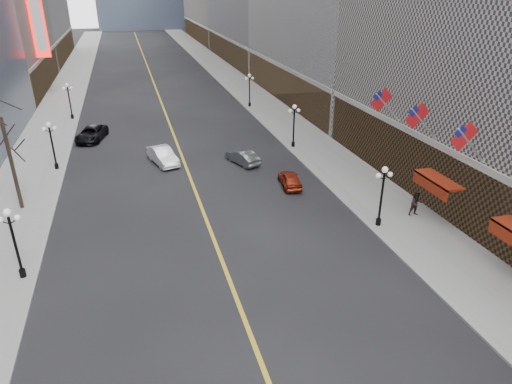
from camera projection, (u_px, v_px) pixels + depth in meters
sidewalk_east at (257, 99)px, 68.51m from camera, size 6.00×230.00×0.15m
sidewalk_west at (58, 113)px, 61.64m from camera, size 6.00×230.00×0.15m
lane_line at (157, 91)px, 73.84m from camera, size 0.25×200.00×0.02m
streetlamp_east_1 at (382, 190)px, 31.82m from camera, size 1.26×0.44×4.52m
streetlamp_east_2 at (294, 121)px, 47.56m from camera, size 1.26×0.44×4.52m
streetlamp_east_3 at (250, 87)px, 63.29m from camera, size 1.26×0.44×4.52m
streetlamp_west_1 at (13, 237)px, 26.02m from camera, size 1.26×0.44×4.52m
streetlamp_west_2 at (52, 141)px, 41.76m from camera, size 1.26×0.44×4.52m
streetlamp_west_3 at (69, 97)px, 57.50m from camera, size 1.26×0.44×4.52m
flag_3 at (466, 139)px, 28.22m from camera, size 2.87×0.12×2.87m
flag_4 at (419, 118)px, 32.60m from camera, size 2.87×0.12×2.87m
flag_5 at (383, 102)px, 36.97m from camera, size 2.87×0.12×2.87m
awning_c at (436, 181)px, 32.80m from camera, size 1.40×4.00×0.93m
theatre_marquee at (36, 14)px, 64.92m from camera, size 2.00×0.55×12.00m
tree_west_far at (4, 132)px, 32.95m from camera, size 3.60×3.60×7.92m
car_nb_mid at (163, 156)px, 44.21m from camera, size 2.92×5.11×1.59m
car_nb_far at (91, 134)px, 50.80m from camera, size 3.82×5.86×1.50m
car_sb_mid at (290, 179)px, 39.33m from camera, size 1.97×3.99×1.31m
car_sb_far at (243, 157)px, 44.23m from camera, size 2.81×4.39×1.37m
ped_east_walk at (416, 203)px, 33.92m from camera, size 1.00×0.61×1.97m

